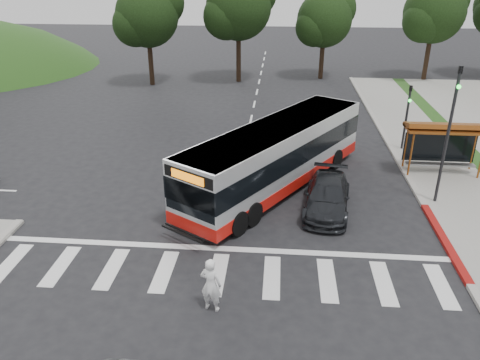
# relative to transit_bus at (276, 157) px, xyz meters

# --- Properties ---
(ground) EXTENTS (140.00, 140.00, 0.00)m
(ground) POSITION_rel_transit_bus_xyz_m (-1.99, -2.58, -1.64)
(ground) COLOR black
(ground) RESTS_ON ground
(sidewalk_east) EXTENTS (4.00, 40.00, 0.12)m
(sidewalk_east) POSITION_rel_transit_bus_xyz_m (9.01, 5.42, -1.58)
(sidewalk_east) COLOR gray
(sidewalk_east) RESTS_ON ground
(curb_east) EXTENTS (0.30, 40.00, 0.15)m
(curb_east) POSITION_rel_transit_bus_xyz_m (7.01, 5.42, -1.56)
(curb_east) COLOR #9E9991
(curb_east) RESTS_ON ground
(curb_east_red) EXTENTS (0.32, 6.00, 0.15)m
(curb_east_red) POSITION_rel_transit_bus_xyz_m (7.01, -4.58, -1.56)
(curb_east_red) COLOR maroon
(curb_east_red) RESTS_ON ground
(crosswalk_ladder) EXTENTS (18.00, 2.60, 0.01)m
(crosswalk_ladder) POSITION_rel_transit_bus_xyz_m (-1.99, -7.58, -1.63)
(crosswalk_ladder) COLOR silver
(crosswalk_ladder) RESTS_ON ground
(bus_shelter) EXTENTS (4.20, 1.60, 2.86)m
(bus_shelter) POSITION_rel_transit_bus_xyz_m (8.81, 2.52, 0.71)
(bus_shelter) COLOR brown
(bus_shelter) RESTS_ON sidewalk_east
(traffic_signal_ne_tall) EXTENTS (0.18, 0.37, 6.50)m
(traffic_signal_ne_tall) POSITION_rel_transit_bus_xyz_m (7.61, -1.09, 2.24)
(traffic_signal_ne_tall) COLOR black
(traffic_signal_ne_tall) RESTS_ON ground
(traffic_signal_ne_short) EXTENTS (0.18, 0.37, 4.00)m
(traffic_signal_ne_short) POSITION_rel_transit_bus_xyz_m (7.61, 5.91, 0.84)
(traffic_signal_ne_short) COLOR black
(traffic_signal_ne_short) RESTS_ON ground
(tree_ne_a) EXTENTS (6.16, 5.74, 9.30)m
(tree_ne_a) POSITION_rel_transit_bus_xyz_m (14.08, 25.48, 4.75)
(tree_ne_a) COLOR black
(tree_ne_a) RESTS_ON parking_lot
(tree_north_a) EXTENTS (6.60, 6.15, 10.17)m
(tree_north_a) POSITION_rel_transit_bus_xyz_m (-3.91, 23.49, 5.28)
(tree_north_a) COLOR black
(tree_north_a) RESTS_ON ground
(tree_north_b) EXTENTS (5.72, 5.33, 8.43)m
(tree_north_b) POSITION_rel_transit_bus_xyz_m (4.08, 25.48, 4.02)
(tree_north_b) COLOR black
(tree_north_b) RESTS_ON ground
(tree_north_c) EXTENTS (6.16, 5.74, 9.30)m
(tree_north_c) POSITION_rel_transit_bus_xyz_m (-11.92, 21.48, 4.65)
(tree_north_c) COLOR black
(tree_north_c) RESTS_ON ground
(transit_bus) EXTENTS (9.10, 12.19, 3.28)m
(transit_bus) POSITION_rel_transit_bus_xyz_m (0.00, 0.00, 0.00)
(transit_bus) COLOR silver
(transit_bus) RESTS_ON ground
(pedestrian) EXTENTS (0.80, 0.63, 1.95)m
(pedestrian) POSITION_rel_transit_bus_xyz_m (-1.94, -9.48, -0.66)
(pedestrian) COLOR white
(pedestrian) RESTS_ON ground
(dark_sedan) EXTENTS (2.61, 5.05, 1.40)m
(dark_sedan) POSITION_rel_transit_bus_xyz_m (2.40, -2.21, -0.94)
(dark_sedan) COLOR black
(dark_sedan) RESTS_ON ground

